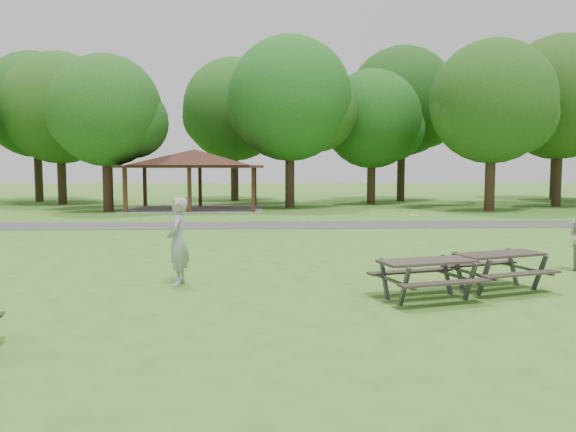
{
  "coord_description": "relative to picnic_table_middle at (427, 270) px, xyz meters",
  "views": [
    {
      "loc": [
        0.35,
        -11.44,
        2.65
      ],
      "look_at": [
        1.0,
        4.0,
        1.3
      ],
      "focal_mm": 35.0,
      "sensor_mm": 36.0,
      "label": 1
    }
  ],
  "objects": [
    {
      "name": "picnic_table_far",
      "position": [
        1.81,
        0.82,
        0.0
      ],
      "size": [
        2.3,
        2.06,
        0.83
      ],
      "color": "#2C2620",
      "rests_on": "ground"
    },
    {
      "name": "ground",
      "position": [
        -3.59,
        0.52,
        -0.61
      ],
      "size": [
        160.0,
        160.0,
        0.0
      ],
      "primitive_type": "plane",
      "color": "#3C7120",
      "rests_on": "ground"
    },
    {
      "name": "tree_row_c",
      "position": [
        -17.49,
        29.54,
        5.93
      ],
      "size": [
        8.19,
        7.8,
        10.67
      ],
      "color": "black",
      "rests_on": "ground"
    },
    {
      "name": "tree_row_d",
      "position": [
        -12.51,
        23.04,
        5.16
      ],
      "size": [
        6.93,
        6.6,
        9.27
      ],
      "color": "black",
      "rests_on": "ground"
    },
    {
      "name": "tree_deep_b",
      "position": [
        -5.49,
        33.54,
        6.27
      ],
      "size": [
        8.4,
        8.0,
        11.13
      ],
      "color": "black",
      "rests_on": "ground"
    },
    {
      "name": "tree_deep_a",
      "position": [
        -20.49,
        33.04,
        6.52
      ],
      "size": [
        8.4,
        8.0,
        11.38
      ],
      "color": "#2E2214",
      "rests_on": "ground"
    },
    {
      "name": "tree_deep_d",
      "position": [
        20.51,
        34.04,
        6.41
      ],
      "size": [
        8.4,
        8.0,
        11.27
      ],
      "color": "black",
      "rests_on": "ground"
    },
    {
      "name": "tree_row_e",
      "position": [
        -1.49,
        25.54,
        6.17
      ],
      "size": [
        8.4,
        8.0,
        11.02
      ],
      "color": "black",
      "rests_on": "ground"
    },
    {
      "name": "asphalt_path",
      "position": [
        -3.59,
        14.52,
        -0.6
      ],
      "size": [
        120.0,
        3.2,
        0.02
      ],
      "primitive_type": "cube",
      "color": "#3F3E41",
      "rests_on": "ground"
    },
    {
      "name": "tree_row_g",
      "position": [
        10.5,
        22.54,
        5.72
      ],
      "size": [
        7.77,
        7.4,
        10.25
      ],
      "color": "#322016",
      "rests_on": "ground"
    },
    {
      "name": "frisbee_thrower",
      "position": [
        -5.19,
        1.65,
        0.38
      ],
      "size": [
        0.49,
        0.73,
        1.98
      ],
      "primitive_type": "imported",
      "rotation": [
        0.0,
        0.0,
        -1.6
      ],
      "color": "#99999C",
      "rests_on": "ground"
    },
    {
      "name": "picnic_table_middle",
      "position": [
        0.0,
        0.0,
        0.0
      ],
      "size": [
        2.26,
        2.0,
        0.83
      ],
      "color": "#302923",
      "rests_on": "ground"
    },
    {
      "name": "frisbee_in_flight",
      "position": [
        0.34,
        2.34,
        0.89
      ],
      "size": [
        0.31,
        0.31,
        0.02
      ],
      "color": "yellow",
      "rests_on": "ground"
    },
    {
      "name": "tree_row_h",
      "position": [
        16.51,
        26.04,
        6.41
      ],
      "size": [
        8.61,
        8.2,
        11.37
      ],
      "color": "black",
      "rests_on": "ground"
    },
    {
      "name": "tree_deep_c",
      "position": [
        7.51,
        32.54,
        6.83
      ],
      "size": [
        8.82,
        8.4,
        11.9
      ],
      "color": "black",
      "rests_on": "ground"
    },
    {
      "name": "pavilion",
      "position": [
        -7.59,
        24.52,
        2.45
      ],
      "size": [
        8.6,
        7.01,
        3.76
      ],
      "color": "#382314",
      "rests_on": "ground"
    },
    {
      "name": "tree_row_f",
      "position": [
        4.5,
        29.04,
        5.23
      ],
      "size": [
        7.35,
        7.0,
        9.55
      ],
      "color": "#2F2015",
      "rests_on": "ground"
    }
  ]
}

